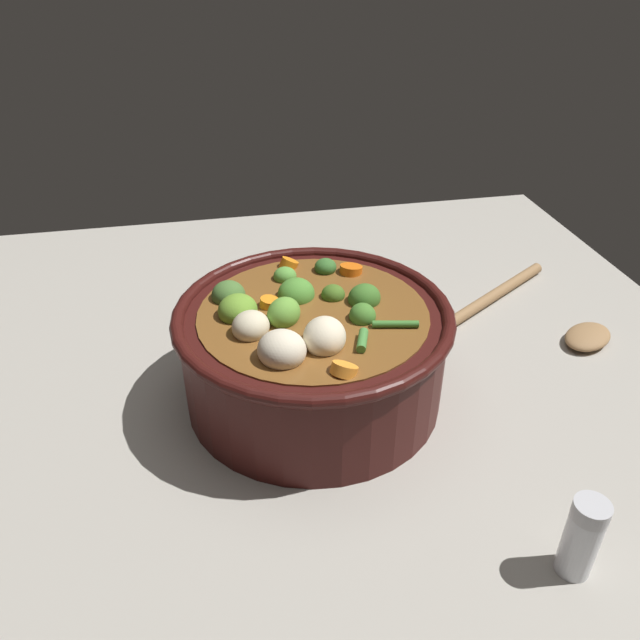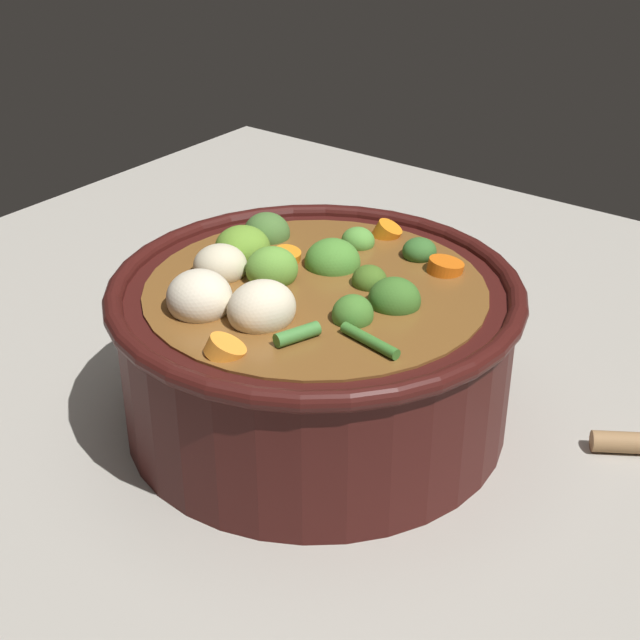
# 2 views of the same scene
# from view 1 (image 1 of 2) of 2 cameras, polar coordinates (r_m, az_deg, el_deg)

# --- Properties ---
(ground_plane) EXTENTS (1.10, 1.10, 0.00)m
(ground_plane) POSITION_cam_1_polar(r_m,az_deg,el_deg) (0.76, -0.57, -6.83)
(ground_plane) COLOR #9E998E
(cooking_pot) EXTENTS (0.31, 0.31, 0.15)m
(cooking_pot) POSITION_cam_1_polar(r_m,az_deg,el_deg) (0.72, -0.66, -2.79)
(cooking_pot) COLOR #38110F
(cooking_pot) RESTS_ON ground_plane
(wooden_spoon) EXTENTS (0.25, 0.24, 0.02)m
(wooden_spoon) POSITION_cam_1_polar(r_m,az_deg,el_deg) (0.94, 19.43, 0.35)
(wooden_spoon) COLOR olive
(wooden_spoon) RESTS_ON ground_plane
(salt_shaker) EXTENTS (0.03, 0.03, 0.08)m
(salt_shaker) POSITION_cam_1_polar(r_m,az_deg,el_deg) (0.60, 22.89, -17.91)
(salt_shaker) COLOR silver
(salt_shaker) RESTS_ON ground_plane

